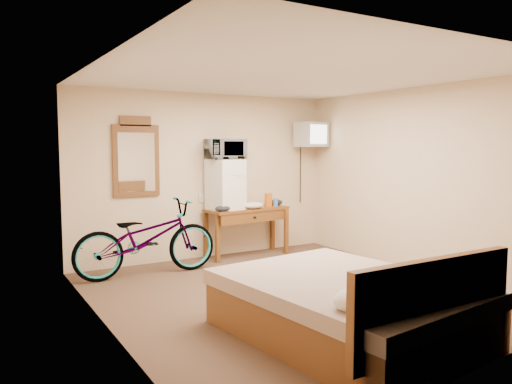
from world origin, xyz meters
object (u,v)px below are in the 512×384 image
Objects in this scene: microwave at (225,149)px; wall_mirror at (136,158)px; blue_cup at (276,202)px; desk at (248,216)px; mini_fridge at (226,184)px; bicycle at (146,238)px; bed at (351,306)px; crt_television at (311,135)px.

microwave is 1.33m from wall_mirror.
microwave is at bearing 174.38° from blue_cup.
desk is 1.92m from wall_mirror.
mini_fridge is 0.67× the size of wall_mirror.
bicycle reaches higher than blue_cup.
bed is (0.78, -3.64, -1.25)m from wall_mirror.
desk is 1.76m from crt_television.
mini_fridge is 1.76m from crt_television.
crt_television is 0.26× the size of bed.
blue_cup is 2.29m from wall_mirror.
wall_mirror reaches higher than blue_cup.
mini_fridge is 1.38m from wall_mirror.
blue_cup reaches higher than desk.
mini_fridge is 3.57m from bed.
microwave is at bearing -9.27° from wall_mirror.
desk is 2.24× the size of crt_television.
crt_television reaches higher than mini_fridge.
bed is (-0.53, -3.43, -0.84)m from mini_fridge.
bed is (-0.88, -3.37, -0.34)m from desk.
crt_television is at bearing -4.97° from wall_mirror.
desk is 10.60× the size of blue_cup.
bicycle reaches higher than bed.
mini_fridge is 5.95× the size of blue_cup.
blue_cup is at bearing -176.41° from crt_television.
microwave reaches higher than mini_fridge.
crt_television is at bearing 0.97° from desk.
desk is 0.53m from blue_cup.
bicycle is 0.80× the size of bed.
microwave is at bearing 81.28° from bed.
bed is (-2.11, -3.39, -1.61)m from crt_television.
crt_television is at bearing -81.59° from bicycle.
crt_television reaches higher than blue_cup.
wall_mirror is (-1.30, 0.21, 0.41)m from mini_fridge.
mini_fridge is at bearing 178.63° from crt_television.
mini_fridge is (-0.36, 0.06, 0.50)m from desk.
mini_fridge is at bearing -72.46° from bicycle.
mini_fridge is 1.57m from bicycle.
bicycle is (-1.38, -0.40, -0.63)m from mini_fridge.
bicycle is at bearing -172.01° from blue_cup.
bicycle is at bearing 105.77° from bed.
desk is 0.57× the size of bed.
bicycle is at bearing -168.99° from desk.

